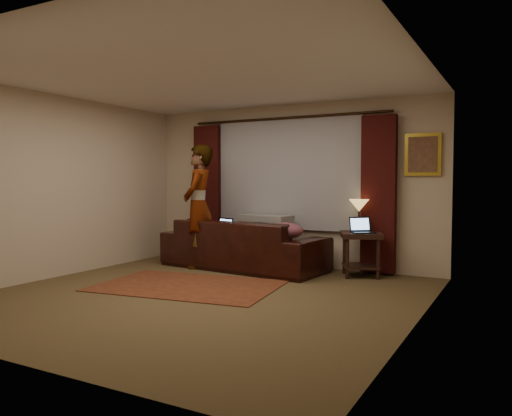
{
  "coord_description": "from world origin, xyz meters",
  "views": [
    {
      "loc": [
        3.39,
        -4.88,
        1.37
      ],
      "look_at": [
        0.1,
        1.2,
        1.0
      ],
      "focal_mm": 35.0,
      "sensor_mm": 36.0,
      "label": 1
    }
  ],
  "objects": [
    {
      "name": "curtain_rod",
      "position": [
        0.0,
        2.39,
        2.38
      ],
      "size": [
        0.04,
        0.04,
        3.4
      ],
      "primitive_type": "cylinder",
      "color": "black",
      "rests_on": "wall_back"
    },
    {
      "name": "ceiling",
      "position": [
        0.0,
        0.0,
        2.6
      ],
      "size": [
        5.0,
        5.0,
        0.02
      ],
      "primitive_type": "cube",
      "color": "silver",
      "rests_on": "ground"
    },
    {
      "name": "person",
      "position": [
        -1.16,
        1.62,
        0.97
      ],
      "size": [
        0.73,
        0.73,
        1.95
      ],
      "primitive_type": "imported",
      "rotation": [
        0.0,
        0.0,
        -1.23
      ],
      "color": "gray",
      "rests_on": "floor"
    },
    {
      "name": "drape_left",
      "position": [
        -1.5,
        2.39,
        1.18
      ],
      "size": [
        0.5,
        0.14,
        2.3
      ],
      "primitive_type": "cube",
      "color": "#340D0B",
      "rests_on": "floor"
    },
    {
      "name": "drape_right",
      "position": [
        1.5,
        2.39,
        1.18
      ],
      "size": [
        0.5,
        0.14,
        2.3
      ],
      "primitive_type": "cube",
      "color": "#340D0B",
      "rests_on": "floor"
    },
    {
      "name": "wall_left",
      "position": [
        -2.5,
        0.0,
        1.3
      ],
      "size": [
        0.02,
        5.0,
        2.6
      ],
      "primitive_type": "cube",
      "color": "beige",
      "rests_on": "ground"
    },
    {
      "name": "area_rug",
      "position": [
        -0.47,
        0.37,
        0.01
      ],
      "size": [
        2.51,
        1.85,
        0.01
      ],
      "primitive_type": "cube",
      "rotation": [
        0.0,
        0.0,
        0.14
      ],
      "color": "brown",
      "rests_on": "floor"
    },
    {
      "name": "picture_frame",
      "position": [
        2.1,
        2.47,
        1.75
      ],
      "size": [
        0.5,
        0.04,
        0.6
      ],
      "primitive_type": "cube",
      "color": "#B2912A",
      "rests_on": "wall_back"
    },
    {
      "name": "tiffany_lamp",
      "position": [
        1.25,
        2.24,
        0.87
      ],
      "size": [
        0.35,
        0.35,
        0.47
      ],
      "primitive_type": null,
      "rotation": [
        0.0,
        0.0,
        0.23
      ],
      "color": "olive",
      "rests_on": "end_table"
    },
    {
      "name": "laptop_table",
      "position": [
        1.38,
        2.01,
        0.75
      ],
      "size": [
        0.45,
        0.46,
        0.23
      ],
      "primitive_type": null,
      "rotation": [
        0.0,
        0.0,
        0.67
      ],
      "color": "black",
      "rests_on": "end_table"
    },
    {
      "name": "wall_back",
      "position": [
        0.0,
        2.5,
        1.3
      ],
      "size": [
        5.0,
        0.02,
        2.6
      ],
      "primitive_type": "cube",
      "color": "beige",
      "rests_on": "ground"
    },
    {
      "name": "sheer_curtain",
      "position": [
        0.0,
        2.44,
        1.5
      ],
      "size": [
        2.5,
        0.05,
        1.8
      ],
      "primitive_type": "cube",
      "color": "#98989F",
      "rests_on": "wall_back"
    },
    {
      "name": "wall_right",
      "position": [
        2.5,
        0.0,
        1.3
      ],
      "size": [
        0.02,
        5.0,
        2.6
      ],
      "primitive_type": "cube",
      "color": "beige",
      "rests_on": "ground"
    },
    {
      "name": "sofa",
      "position": [
        -0.49,
        1.87,
        0.53
      ],
      "size": [
        2.74,
        1.41,
        1.06
      ],
      "primitive_type": "imported",
      "rotation": [
        0.0,
        0.0,
        3.04
      ],
      "color": "black",
      "rests_on": "floor"
    },
    {
      "name": "wall_front",
      "position": [
        0.0,
        -2.5,
        1.3
      ],
      "size": [
        5.0,
        0.02,
        2.6
      ],
      "primitive_type": "cube",
      "color": "beige",
      "rests_on": "ground"
    },
    {
      "name": "floor",
      "position": [
        0.0,
        0.0,
        -0.01
      ],
      "size": [
        5.0,
        5.0,
        0.01
      ],
      "primitive_type": "cube",
      "color": "brown",
      "rests_on": "ground"
    },
    {
      "name": "laptop_sofa",
      "position": [
        -0.87,
        1.76,
        0.65
      ],
      "size": [
        0.45,
        0.47,
        0.25
      ],
      "primitive_type": null,
      "rotation": [
        0.0,
        0.0,
        -0.36
      ],
      "color": "black",
      "rests_on": "sofa"
    },
    {
      "name": "throw_blanket",
      "position": [
        -0.24,
        2.15,
        1.06
      ],
      "size": [
        0.94,
        0.52,
        0.1
      ],
      "primitive_type": "cube",
      "rotation": [
        0.0,
        0.0,
        -0.2
      ],
      "color": "gray",
      "rests_on": "sofa"
    },
    {
      "name": "end_table",
      "position": [
        1.33,
        2.11,
        0.32
      ],
      "size": [
        0.73,
        0.73,
        0.64
      ],
      "primitive_type": "cube",
      "rotation": [
        0.0,
        0.0,
        0.41
      ],
      "color": "black",
      "rests_on": "floor"
    },
    {
      "name": "clothing_pile",
      "position": [
        0.33,
        1.65,
        0.65
      ],
      "size": [
        0.58,
        0.47,
        0.23
      ],
      "primitive_type": "ellipsoid",
      "rotation": [
        0.0,
        0.0,
        -0.08
      ],
      "color": "brown",
      "rests_on": "sofa"
    }
  ]
}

